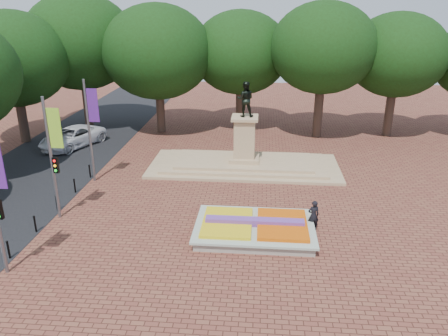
% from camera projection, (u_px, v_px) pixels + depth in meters
% --- Properties ---
extents(ground, '(90.00, 90.00, 0.00)m').
position_uv_depth(ground, '(238.00, 216.00, 25.21)').
color(ground, brown).
rests_on(ground, ground).
extents(asphalt_street, '(9.00, 90.00, 0.02)m').
position_uv_depth(asphalt_street, '(32.00, 175.00, 31.09)').
color(asphalt_street, black).
rests_on(asphalt_street, ground).
extents(flower_bed, '(6.30, 4.30, 0.91)m').
position_uv_depth(flower_bed, '(255.00, 228.00, 23.13)').
color(flower_bed, gray).
rests_on(flower_bed, ground).
extents(monument, '(14.00, 6.00, 6.40)m').
position_uv_depth(monument, '(244.00, 156.00, 32.34)').
color(monument, tan).
rests_on(monument, ground).
extents(tree_row_back, '(44.80, 8.80, 10.43)m').
position_uv_depth(tree_row_back, '(276.00, 60.00, 39.39)').
color(tree_row_back, '#38281E').
rests_on(tree_row_back, ground).
extents(banner_poles, '(0.88, 11.17, 7.00)m').
position_uv_depth(banner_poles, '(50.00, 155.00, 23.44)').
color(banner_poles, slate).
rests_on(banner_poles, ground).
extents(bollard_row, '(0.12, 13.12, 0.98)m').
position_uv_depth(bollard_row, '(46.00, 212.00, 24.50)').
color(bollard_row, black).
rests_on(bollard_row, ground).
extents(van, '(4.83, 6.57, 1.66)m').
position_uv_depth(van, '(72.00, 137.00, 37.06)').
color(van, silver).
rests_on(van, ground).
extents(pedestrian, '(0.71, 0.55, 1.73)m').
position_uv_depth(pedestrian, '(313.00, 215.00, 23.41)').
color(pedestrian, black).
rests_on(pedestrian, ground).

